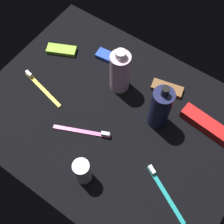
% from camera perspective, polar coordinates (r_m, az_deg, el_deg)
% --- Properties ---
extents(ground_plane, '(0.84, 0.64, 0.01)m').
position_cam_1_polar(ground_plane, '(0.93, 0.00, -1.03)').
color(ground_plane, black).
extents(lotion_bottle, '(0.06, 0.06, 0.19)m').
position_cam_1_polar(lotion_bottle, '(0.86, 9.42, 0.79)').
color(lotion_bottle, '#1C1E44').
rests_on(lotion_bottle, ground_plane).
extents(bodywash_bottle, '(0.06, 0.06, 0.18)m').
position_cam_1_polar(bodywash_bottle, '(0.92, 1.57, 7.90)').
color(bodywash_bottle, silver).
rests_on(bodywash_bottle, ground_plane).
extents(deodorant_stick, '(0.05, 0.05, 0.10)m').
position_cam_1_polar(deodorant_stick, '(0.81, -5.82, -11.53)').
color(deodorant_stick, silver).
rests_on(deodorant_stick, ground_plane).
extents(toothbrush_pink, '(0.17, 0.08, 0.02)m').
position_cam_1_polar(toothbrush_pink, '(0.90, -5.29, -3.83)').
color(toothbrush_pink, '#E55999').
rests_on(toothbrush_pink, ground_plane).
extents(toothbrush_yellow, '(0.18, 0.05, 0.02)m').
position_cam_1_polar(toothbrush_yellow, '(1.00, -13.79, 4.84)').
color(toothbrush_yellow, yellow).
rests_on(toothbrush_yellow, ground_plane).
extents(toothbrush_teal, '(0.17, 0.09, 0.02)m').
position_cam_1_polar(toothbrush_teal, '(0.85, 10.06, -14.85)').
color(toothbrush_teal, teal).
rests_on(toothbrush_teal, ground_plane).
extents(toothpaste_box_red, '(0.18, 0.06, 0.03)m').
position_cam_1_polar(toothpaste_box_red, '(0.94, 18.21, -2.52)').
color(toothpaste_box_red, red).
rests_on(toothpaste_box_red, ground_plane).
extents(snack_bar_brown, '(0.11, 0.06, 0.01)m').
position_cam_1_polar(snack_bar_brown, '(0.99, 10.75, 4.57)').
color(snack_bar_brown, brown).
rests_on(snack_bar_brown, ground_plane).
extents(snack_bar_lime, '(0.11, 0.08, 0.01)m').
position_cam_1_polar(snack_bar_lime, '(1.08, -9.86, 11.89)').
color(snack_bar_lime, '#8CD133').
rests_on(snack_bar_lime, ground_plane).
extents(snack_bar_blue, '(0.11, 0.05, 0.01)m').
position_cam_1_polar(snack_bar_blue, '(1.04, -0.29, 10.62)').
color(snack_bar_blue, blue).
rests_on(snack_bar_blue, ground_plane).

